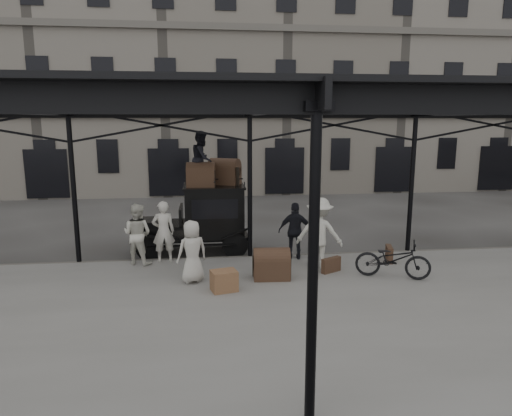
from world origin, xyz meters
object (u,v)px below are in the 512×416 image
(steamer_trunk_roof_near, at_px, (201,176))
(porter_official, at_px, (295,231))
(porter_left, at_px, (163,231))
(bicycle, at_px, (393,259))
(steamer_trunk_platform, at_px, (272,266))
(taxi, at_px, (204,216))

(steamer_trunk_roof_near, bearing_deg, porter_official, -20.08)
(porter_left, xyz_separation_m, bicycle, (6.02, -2.13, -0.39))
(porter_left, xyz_separation_m, porter_official, (3.83, -0.19, -0.05))
(porter_left, height_order, steamer_trunk_platform, porter_left)
(bicycle, bearing_deg, porter_official, 70.33)
(taxi, relative_size, porter_official, 2.16)
(steamer_trunk_platform, bearing_deg, porter_left, 151.05)
(porter_official, relative_size, bicycle, 0.89)
(porter_official, height_order, steamer_trunk_roof_near, steamer_trunk_roof_near)
(porter_official, distance_m, steamer_trunk_roof_near, 3.35)
(taxi, height_order, steamer_trunk_platform, taxi)
(porter_official, height_order, steamer_trunk_platform, porter_official)
(taxi, xyz_separation_m, steamer_trunk_platform, (1.69, -3.12, -0.71))
(porter_official, relative_size, steamer_trunk_platform, 1.81)
(steamer_trunk_platform, bearing_deg, bicycle, -1.85)
(taxi, distance_m, steamer_trunk_platform, 3.62)
(taxi, relative_size, porter_left, 2.05)
(steamer_trunk_roof_near, bearing_deg, taxi, 76.26)
(taxi, relative_size, steamer_trunk_roof_near, 4.26)
(porter_official, bearing_deg, bicycle, 147.97)
(bicycle, bearing_deg, steamer_trunk_roof_near, 79.00)
(porter_official, relative_size, steamer_trunk_roof_near, 1.97)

